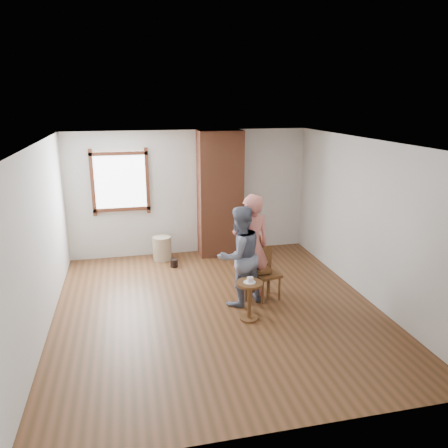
{
  "coord_description": "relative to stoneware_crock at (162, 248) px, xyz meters",
  "views": [
    {
      "loc": [
        -1.28,
        -6.15,
        3.2
      ],
      "look_at": [
        0.3,
        0.8,
        1.15
      ],
      "focal_mm": 35.0,
      "sensor_mm": 36.0,
      "label": 1
    }
  ],
  "objects": [
    {
      "name": "dark_pot",
      "position": [
        0.19,
        -0.47,
        -0.17
      ],
      "size": [
        0.16,
        0.16,
        0.15
      ],
      "primitive_type": "cylinder",
      "rotation": [
        0.0,
        0.0,
        -0.09
      ],
      "color": "black",
      "rests_on": "ground"
    },
    {
      "name": "dining_chair_left",
      "position": [
        1.34,
        -2.01,
        0.32
      ],
      "size": [
        0.48,
        0.48,
        1.0
      ],
      "rotation": [
        0.0,
        0.0,
        0.02
      ],
      "color": "brown",
      "rests_on": "ground"
    },
    {
      "name": "person_pink",
      "position": [
        1.28,
        -2.09,
        0.64
      ],
      "size": [
        0.69,
        0.51,
        1.76
      ],
      "primitive_type": "imported",
      "rotation": [
        0.0,
        0.0,
        3.28
      ],
      "color": "#D4756A",
      "rests_on": "ground"
    },
    {
      "name": "ground",
      "position": [
        0.65,
        -2.4,
        -0.25
      ],
      "size": [
        5.5,
        5.5,
        0.0
      ],
      "primitive_type": "plane",
      "color": "brown",
      "rests_on": "ground"
    },
    {
      "name": "room_shell",
      "position": [
        0.59,
        -1.79,
        1.56
      ],
      "size": [
        5.04,
        5.52,
        2.62
      ],
      "color": "silver",
      "rests_on": "ground"
    },
    {
      "name": "cake_slice",
      "position": [
        1.06,
        -2.85,
        0.39
      ],
      "size": [
        0.08,
        0.07,
        0.06
      ],
      "primitive_type": "cube",
      "color": "silver",
      "rests_on": "cake_plate"
    },
    {
      "name": "side_table",
      "position": [
        1.05,
        -2.85,
        0.16
      ],
      "size": [
        0.4,
        0.4,
        0.6
      ],
      "color": "brown",
      "rests_on": "ground"
    },
    {
      "name": "cake_plate",
      "position": [
        1.05,
        -2.85,
        0.36
      ],
      "size": [
        0.18,
        0.18,
        0.01
      ],
      "primitive_type": "cylinder",
      "color": "white",
      "rests_on": "side_table"
    },
    {
      "name": "stoneware_crock",
      "position": [
        0.0,
        0.0,
        0.0
      ],
      "size": [
        0.45,
        0.45,
        0.49
      ],
      "primitive_type": "cylinder",
      "rotation": [
        0.0,
        0.0,
        -0.21
      ],
      "color": "#C3B38D",
      "rests_on": "ground"
    },
    {
      "name": "man",
      "position": [
        1.04,
        -2.29,
        0.56
      ],
      "size": [
        0.95,
        0.86,
        1.62
      ],
      "primitive_type": "imported",
      "rotation": [
        0.0,
        0.0,
        3.51
      ],
      "color": "#131B35",
      "rests_on": "ground"
    },
    {
      "name": "brick_chimney",
      "position": [
        1.25,
        0.1,
        1.05
      ],
      "size": [
        0.9,
        0.5,
        2.6
      ],
      "primitive_type": "cube",
      "color": "#975235",
      "rests_on": "ground"
    },
    {
      "name": "dining_chair_right",
      "position": [
        1.5,
        -2.15,
        0.23
      ],
      "size": [
        0.48,
        0.48,
        0.84
      ],
      "rotation": [
        0.0,
        0.0,
        0.24
      ],
      "color": "brown",
      "rests_on": "ground"
    }
  ]
}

